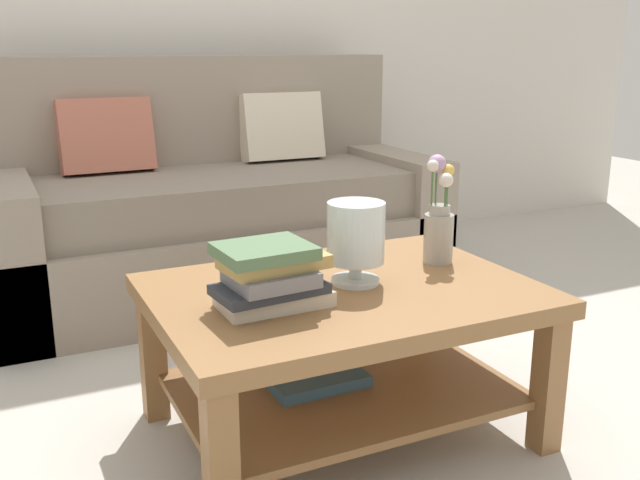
{
  "coord_description": "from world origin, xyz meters",
  "views": [
    {
      "loc": [
        -0.9,
        -2.12,
        1.11
      ],
      "look_at": [
        -0.01,
        -0.28,
        0.55
      ],
      "focal_mm": 40.35,
      "sensor_mm": 36.0,
      "label": 1
    }
  ],
  "objects": [
    {
      "name": "flower_pitcher",
      "position": [
        0.36,
        -0.34,
        0.58
      ],
      "size": [
        0.1,
        0.1,
        0.33
      ],
      "color": "#9E998E",
      "rests_on": "coffee_table"
    },
    {
      "name": "couch",
      "position": [
        0.06,
        1.0,
        0.36
      ],
      "size": [
        1.97,
        0.9,
        1.06
      ],
      "color": "gray",
      "rests_on": "ground"
    },
    {
      "name": "glass_hurricane_vase",
      "position": [
        0.03,
        -0.41,
        0.59
      ],
      "size": [
        0.16,
        0.16,
        0.24
      ],
      "color": "silver",
      "rests_on": "coffee_table"
    },
    {
      "name": "ground_plane",
      "position": [
        0.0,
        0.0,
        0.0
      ],
      "size": [
        10.0,
        10.0,
        0.0
      ],
      "primitive_type": "plane",
      "color": "#B7B2A8"
    },
    {
      "name": "book_stack_main",
      "position": [
        -0.26,
        -0.49,
        0.54
      ],
      "size": [
        0.31,
        0.21,
        0.17
      ],
      "color": "beige",
      "rests_on": "coffee_table"
    },
    {
      "name": "coffee_table",
      "position": [
        -0.02,
        -0.43,
        0.33
      ],
      "size": [
        1.06,
        0.77,
        0.45
      ],
      "color": "olive",
      "rests_on": "ground"
    }
  ]
}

